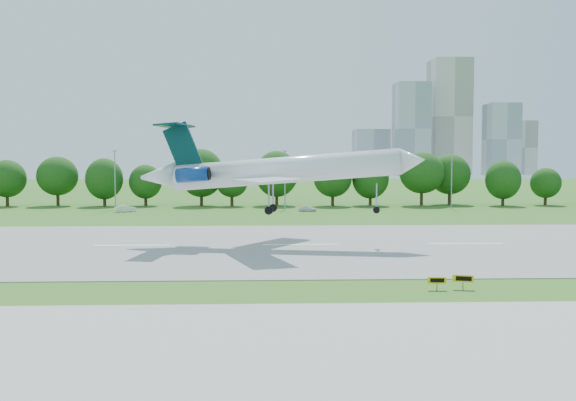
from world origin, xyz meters
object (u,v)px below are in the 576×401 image
at_px(taxi_sign_left, 463,279).
at_px(service_vehicle_b, 308,208).
at_px(service_vehicle_a, 126,208).
at_px(airliner, 272,170).

xyz_separation_m(taxi_sign_left, service_vehicle_b, (-7.00, 77.18, -0.24)).
xyz_separation_m(taxi_sign_left, service_vehicle_a, (-42.93, 77.60, -0.17)).
relative_size(taxi_sign_left, service_vehicle_a, 0.40).
bearing_deg(service_vehicle_a, airliner, -175.33).
distance_m(service_vehicle_a, service_vehicle_b, 35.93).
bearing_deg(airliner, service_vehicle_b, 89.20).
distance_m(airliner, taxi_sign_left, 31.69).
relative_size(taxi_sign_left, service_vehicle_b, 0.46).
bearing_deg(taxi_sign_left, service_vehicle_b, 110.15).
bearing_deg(service_vehicle_b, taxi_sign_left, -159.99).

